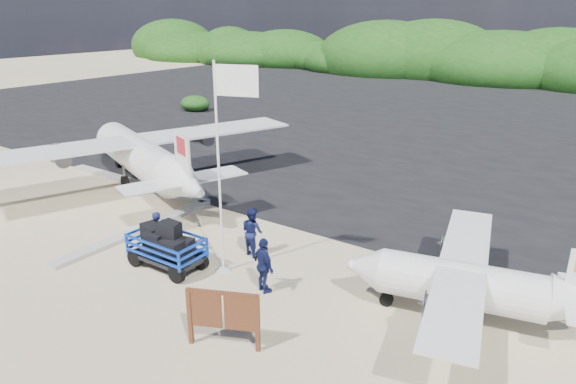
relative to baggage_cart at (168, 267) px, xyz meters
name	(u,v)px	position (x,y,z in m)	size (l,w,h in m)	color
ground	(200,284)	(1.56, -0.20, 0.00)	(160.00, 160.00, 0.00)	beige
asphalt_apron	(483,119)	(1.56, 29.80, 0.00)	(90.00, 50.00, 0.04)	#B2B2B2
lagoon	(68,206)	(-7.44, 1.30, 0.00)	(9.00, 7.00, 0.40)	#B2B2B2
vegetation_band	(545,83)	(1.56, 54.80, 0.00)	(124.00, 8.00, 4.40)	#B2B2B2
baggage_cart	(168,267)	(0.00, 0.00, 0.00)	(2.59, 1.48, 1.29)	#0D3DC5
flagpole	(224,270)	(1.58, 0.84, 0.00)	(1.28, 0.54, 6.42)	white
signboard	(225,347)	(4.19, -2.03, 0.00)	(1.90, 0.18, 1.56)	brown
crew_a	(159,234)	(-0.83, 0.42, 0.78)	(0.57, 0.37, 1.56)	#131A49
crew_b	(252,232)	(1.61, 2.26, 0.83)	(0.80, 0.63, 1.65)	#131A49
crew_c	(264,266)	(3.40, 0.57, 0.84)	(0.98, 0.41, 1.68)	#131A49
aircraft_small	(395,105)	(-6.26, 31.42, 0.00)	(6.60, 6.60, 2.38)	#B2B2B2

